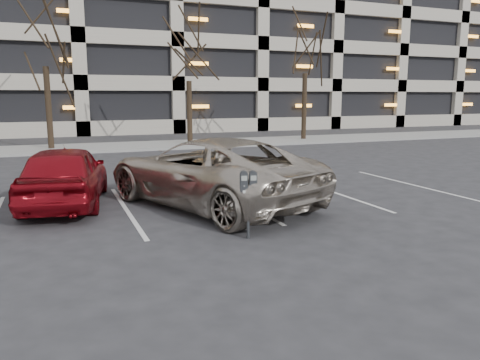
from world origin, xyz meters
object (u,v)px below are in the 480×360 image
(tree_b, at_px, (42,13))
(tree_c, at_px, (188,41))
(car_red, at_px, (65,175))
(tree_d, at_px, (306,31))
(parking_meter, at_px, (248,188))
(suv_silver, at_px, (209,171))

(tree_b, height_order, tree_c, tree_b)
(car_red, bearing_deg, tree_b, -78.60)
(tree_d, distance_m, parking_meter, 20.60)
(parking_meter, distance_m, car_red, 5.17)
(tree_b, bearing_deg, car_red, -88.51)
(parking_meter, bearing_deg, suv_silver, 99.78)
(tree_b, xyz_separation_m, tree_d, (14.00, 0.00, -0.13))
(car_red, bearing_deg, tree_c, -107.91)
(tree_c, xyz_separation_m, tree_d, (7.00, 0.00, 0.83))
(tree_d, bearing_deg, car_red, -137.24)
(tree_c, distance_m, suv_silver, 15.08)
(tree_c, xyz_separation_m, suv_silver, (-3.43, -13.93, -4.66))
(tree_c, relative_size, suv_silver, 1.17)
(suv_silver, bearing_deg, car_red, -42.90)
(tree_d, height_order, suv_silver, tree_d)
(tree_b, bearing_deg, tree_d, 0.00)
(tree_b, bearing_deg, parking_meter, -78.65)
(tree_c, bearing_deg, tree_d, 0.00)
(parking_meter, bearing_deg, car_red, 139.79)
(suv_silver, bearing_deg, tree_b, -96.90)
(tree_d, distance_m, car_red, 19.44)
(tree_c, bearing_deg, tree_b, 180.00)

